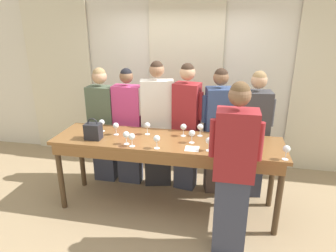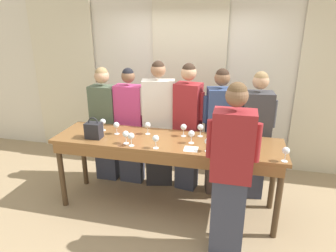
{
  "view_description": "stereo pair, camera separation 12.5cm",
  "coord_description": "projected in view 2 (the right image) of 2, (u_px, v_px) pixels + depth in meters",
  "views": [
    {
      "loc": [
        0.69,
        -3.31,
        2.34
      ],
      "look_at": [
        0.0,
        0.07,
        1.11
      ],
      "focal_mm": 32.0,
      "sensor_mm": 36.0,
      "label": 1
    },
    {
      "loc": [
        0.81,
        -3.29,
        2.34
      ],
      "look_at": [
        0.0,
        0.07,
        1.11
      ],
      "focal_mm": 32.0,
      "sensor_mm": 36.0,
      "label": 2
    }
  ],
  "objects": [
    {
      "name": "wine_glass_front_mid",
      "position": [
        200.0,
        128.0,
        3.72
      ],
      "size": [
        0.08,
        0.08,
        0.16
      ],
      "color": "white",
      "rests_on": "tasting_bar"
    },
    {
      "name": "guest_navy_coat",
      "position": [
        219.0,
        132.0,
        4.05
      ],
      "size": [
        0.47,
        0.34,
        1.76
      ],
      "color": "#473833",
      "rests_on": "ground_plane"
    },
    {
      "name": "guest_striped_shirt",
      "position": [
        187.0,
        127.0,
        4.13
      ],
      "size": [
        0.46,
        0.31,
        1.81
      ],
      "color": "#383D51",
      "rests_on": "ground_plane"
    },
    {
      "name": "wine_glass_front_left",
      "position": [
        148.0,
        126.0,
        3.79
      ],
      "size": [
        0.08,
        0.08,
        0.16
      ],
      "color": "white",
      "rests_on": "tasting_bar"
    },
    {
      "name": "wine_glass_near_host",
      "position": [
        184.0,
        127.0,
        3.72
      ],
      "size": [
        0.08,
        0.08,
        0.16
      ],
      "color": "white",
      "rests_on": "tasting_bar"
    },
    {
      "name": "wall_back",
      "position": [
        189.0,
        80.0,
        4.93
      ],
      "size": [
        12.0,
        0.06,
        2.8
      ],
      "color": "silver",
      "rests_on": "ground_plane"
    },
    {
      "name": "handbag",
      "position": [
        94.0,
        130.0,
        3.67
      ],
      "size": [
        0.19,
        0.14,
        0.27
      ],
      "color": "#232328",
      "rests_on": "tasting_bar"
    },
    {
      "name": "wine_glass_by_handbag",
      "position": [
        116.0,
        125.0,
        3.79
      ],
      "size": [
        0.08,
        0.08,
        0.16
      ],
      "color": "white",
      "rests_on": "tasting_bar"
    },
    {
      "name": "wine_glass_by_bottle",
      "position": [
        286.0,
        151.0,
        3.06
      ],
      "size": [
        0.08,
        0.08,
        0.16
      ],
      "color": "white",
      "rests_on": "tasting_bar"
    },
    {
      "name": "wine_glass_center_mid",
      "position": [
        227.0,
        146.0,
        3.18
      ],
      "size": [
        0.08,
        0.08,
        0.16
      ],
      "color": "white",
      "rests_on": "tasting_bar"
    },
    {
      "name": "wine_glass_center_right",
      "position": [
        103.0,
        122.0,
        3.92
      ],
      "size": [
        0.08,
        0.08,
        0.16
      ],
      "color": "white",
      "rests_on": "tasting_bar"
    },
    {
      "name": "wine_glass_back_left",
      "position": [
        191.0,
        134.0,
        3.51
      ],
      "size": [
        0.08,
        0.08,
        0.16
      ],
      "color": "white",
      "rests_on": "tasting_bar"
    },
    {
      "name": "guest_beige_cap",
      "position": [
        255.0,
        136.0,
        3.95
      ],
      "size": [
        0.48,
        0.31,
        1.74
      ],
      "color": "#383D51",
      "rests_on": "ground_plane"
    },
    {
      "name": "curtain_panel_center",
      "position": [
        188.0,
        84.0,
        4.89
      ],
      "size": [
        1.18,
        0.03,
        2.69
      ],
      "color": "beige",
      "rests_on": "ground_plane"
    },
    {
      "name": "ground_plane",
      "position": [
        167.0,
        206.0,
        3.98
      ],
      "size": [
        18.0,
        18.0,
        0.0
      ],
      "primitive_type": "plane",
      "color": "tan"
    },
    {
      "name": "guest_olive_jacket",
      "position": [
        105.0,
        123.0,
        4.42
      ],
      "size": [
        0.49,
        0.25,
        1.72
      ],
      "color": "#383D51",
      "rests_on": "ground_plane"
    },
    {
      "name": "wine_glass_front_right",
      "position": [
        126.0,
        134.0,
        3.5
      ],
      "size": [
        0.08,
        0.08,
        0.16
      ],
      "color": "white",
      "rests_on": "tasting_bar"
    },
    {
      "name": "tasting_bar",
      "position": [
        166.0,
        148.0,
        3.66
      ],
      "size": [
        2.8,
        0.72,
        0.96
      ],
      "color": "brown",
      "rests_on": "ground_plane"
    },
    {
      "name": "guest_pink_top",
      "position": [
        130.0,
        126.0,
        4.33
      ],
      "size": [
        0.51,
        0.23,
        1.72
      ],
      "color": "#383D51",
      "rests_on": "ground_plane"
    },
    {
      "name": "wine_glass_center_left",
      "position": [
        208.0,
        142.0,
        3.29
      ],
      "size": [
        0.08,
        0.08,
        0.16
      ],
      "color": "white",
      "rests_on": "tasting_bar"
    },
    {
      "name": "guest_cream_sweater",
      "position": [
        159.0,
        124.0,
        4.22
      ],
      "size": [
        0.56,
        0.3,
        1.83
      ],
      "color": "#28282D",
      "rests_on": "ground_plane"
    },
    {
      "name": "wine_bottle",
      "position": [
        247.0,
        136.0,
        3.44
      ],
      "size": [
        0.08,
        0.08,
        0.32
      ],
      "color": "black",
      "rests_on": "tasting_bar"
    },
    {
      "name": "curtain_panel_left",
      "position": [
        66.0,
        78.0,
        5.38
      ],
      "size": [
        1.18,
        0.03,
        2.69
      ],
      "color": "beige",
      "rests_on": "ground_plane"
    },
    {
      "name": "wine_glass_back_right",
      "position": [
        131.0,
        136.0,
        3.44
      ],
      "size": [
        0.08,
        0.08,
        0.16
      ],
      "color": "white",
      "rests_on": "tasting_bar"
    },
    {
      "name": "napkin",
      "position": [
        191.0,
        149.0,
        3.38
      ],
      "size": [
        0.16,
        0.16,
        0.0
      ],
      "color": "white",
      "rests_on": "tasting_bar"
    },
    {
      "name": "host_pouring",
      "position": [
        231.0,
        172.0,
        2.92
      ],
      "size": [
        0.5,
        0.26,
        1.83
      ],
      "color": "#383D51",
      "rests_on": "ground_plane"
    },
    {
      "name": "wine_glass_back_mid",
      "position": [
        156.0,
        139.0,
        3.37
      ],
      "size": [
        0.08,
        0.08,
        0.16
      ],
      "color": "white",
      "rests_on": "tasting_bar"
    }
  ]
}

